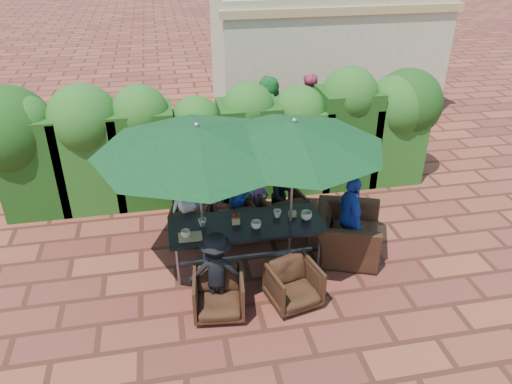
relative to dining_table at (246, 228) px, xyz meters
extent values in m
plane|color=brown|center=(-0.02, 0.12, -0.68)|extent=(80.00, 80.00, 0.00)
cube|color=black|center=(0.00, 0.00, 0.05)|extent=(2.40, 0.90, 0.05)
cube|color=gray|center=(0.00, 0.00, -0.56)|extent=(2.20, 0.05, 0.05)
cylinder|color=gray|center=(-1.10, -0.35, -0.33)|extent=(0.05, 0.05, 0.70)
cylinder|color=gray|center=(-1.10, 0.35, -0.33)|extent=(0.05, 0.05, 0.70)
cylinder|color=gray|center=(1.10, -0.35, -0.33)|extent=(0.05, 0.05, 0.70)
cylinder|color=gray|center=(1.10, 0.35, -0.33)|extent=(0.05, 0.05, 0.70)
cylinder|color=gray|center=(-0.67, 0.05, -0.66)|extent=(0.44, 0.44, 0.03)
cylinder|color=gray|center=(-0.67, 0.05, 0.52)|extent=(0.04, 0.04, 2.40)
cone|color=black|center=(-0.67, 0.05, 1.54)|extent=(3.02, 3.02, 0.38)
sphere|color=gray|center=(-0.67, 0.05, 1.74)|extent=(0.08, 0.08, 0.08)
cylinder|color=gray|center=(0.70, -0.05, -0.66)|extent=(0.44, 0.44, 0.03)
cylinder|color=gray|center=(0.70, -0.05, 0.52)|extent=(0.04, 0.04, 2.40)
cone|color=black|center=(0.70, -0.05, 1.54)|extent=(2.71, 2.71, 0.38)
sphere|color=gray|center=(0.70, -0.05, 1.74)|extent=(0.08, 0.08, 0.08)
imported|color=black|center=(-0.78, 0.96, -0.33)|extent=(0.81, 0.78, 0.69)
imported|color=black|center=(-0.09, 0.90, -0.32)|extent=(0.79, 0.76, 0.71)
imported|color=black|center=(0.78, 0.93, -0.29)|extent=(0.87, 0.83, 0.77)
imported|color=black|center=(-0.58, -1.05, -0.32)|extent=(0.76, 0.72, 0.72)
imported|color=black|center=(0.50, -1.05, -0.32)|extent=(0.81, 0.77, 0.70)
imported|color=black|center=(1.67, -0.04, -0.17)|extent=(1.12, 1.36, 1.02)
imported|color=silver|center=(-0.87, 0.87, -0.11)|extent=(0.63, 0.46, 1.14)
imported|color=#1F40AA|center=(0.06, 1.03, -0.11)|extent=(0.43, 0.36, 1.13)
imported|color=black|center=(0.85, 1.04, -0.10)|extent=(0.64, 0.54, 1.15)
imported|color=black|center=(-0.58, -0.90, -0.07)|extent=(0.82, 0.47, 1.22)
imported|color=#1F40AA|center=(1.68, -0.09, 0.04)|extent=(0.43, 0.84, 1.43)
imported|color=#CE4872|center=(-0.41, 0.97, -0.25)|extent=(0.35, 0.31, 0.86)
imported|color=purple|center=(0.42, 1.08, -0.22)|extent=(0.34, 0.28, 0.92)
imported|color=#238234|center=(1.28, 4.30, 0.23)|extent=(1.73, 0.73, 1.80)
imported|color=#CE4872|center=(2.26, 4.42, 0.20)|extent=(0.96, 0.76, 1.75)
imported|color=gray|center=(3.51, 4.39, 0.11)|extent=(1.06, 0.60, 1.57)
imported|color=beige|center=(-0.94, -0.18, 0.13)|extent=(0.14, 0.14, 0.11)
imported|color=beige|center=(-0.67, 0.08, 0.13)|extent=(0.13, 0.13, 0.12)
imported|color=beige|center=(0.13, -0.15, 0.14)|extent=(0.16, 0.16, 0.13)
imported|color=beige|center=(0.52, 0.11, 0.13)|extent=(0.13, 0.13, 0.12)
imported|color=beige|center=(0.95, -0.06, 0.14)|extent=(0.18, 0.18, 0.14)
cylinder|color=#B20C0A|center=(-0.18, 0.05, 0.16)|extent=(0.04, 0.04, 0.17)
cylinder|color=#4C230C|center=(-0.10, 0.05, 0.16)|extent=(0.04, 0.04, 0.17)
cube|color=tan|center=(-0.88, -0.20, 0.08)|extent=(0.35, 0.25, 0.02)
cube|color=tan|center=(-0.16, 0.02, 0.12)|extent=(0.12, 0.06, 0.10)
cube|color=tan|center=(0.75, 0.06, 0.12)|extent=(0.12, 0.06, 0.10)
cube|color=black|center=(-3.52, 2.42, 0.26)|extent=(1.15, 0.95, 1.88)
sphere|color=black|center=(-3.52, 2.42, 1.10)|extent=(0.97, 0.97, 0.97)
cube|color=black|center=(-2.52, 2.42, 0.25)|extent=(1.15, 0.95, 1.84)
sphere|color=black|center=(-2.52, 2.42, 1.07)|extent=(1.28, 1.28, 1.28)
cube|color=black|center=(-1.52, 2.42, 0.27)|extent=(1.15, 0.95, 1.89)
sphere|color=black|center=(-1.52, 2.42, 1.11)|extent=(1.05, 1.05, 1.05)
cube|color=black|center=(-0.52, 2.42, 0.16)|extent=(1.15, 0.95, 1.67)
sphere|color=black|center=(-0.52, 2.42, 0.89)|extent=(0.95, 0.95, 0.95)
cube|color=black|center=(0.48, 2.42, 0.25)|extent=(1.15, 0.95, 1.85)
sphere|color=black|center=(0.48, 2.42, 1.07)|extent=(1.00, 1.00, 1.00)
cube|color=black|center=(1.48, 2.42, 0.17)|extent=(1.15, 0.95, 1.69)
sphere|color=black|center=(1.48, 2.42, 0.92)|extent=(1.06, 1.06, 1.06)
cube|color=black|center=(2.48, 2.42, 0.32)|extent=(1.15, 0.95, 1.99)
sphere|color=black|center=(2.48, 2.42, 1.22)|extent=(1.10, 1.10, 1.10)
cube|color=black|center=(3.48, 2.42, 0.17)|extent=(1.15, 0.95, 1.68)
sphere|color=black|center=(3.48, 2.42, 0.91)|extent=(1.26, 1.26, 1.26)
sphere|color=black|center=(-3.82, 2.52, 0.92)|extent=(1.60, 1.60, 1.60)
sphere|color=black|center=(3.78, 2.52, 0.92)|extent=(1.40, 1.40, 1.40)
cube|color=beige|center=(3.48, 7.12, 0.92)|extent=(6.00, 3.00, 3.20)
cube|color=tan|center=(3.48, 5.67, 2.22)|extent=(6.20, 0.25, 0.20)
camera|label=1|loc=(-1.10, -6.42, 4.28)|focal=35.00mm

